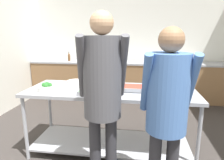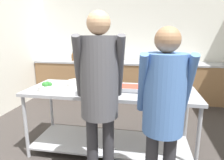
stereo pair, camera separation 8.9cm
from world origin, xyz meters
TOP-DOWN VIEW (x-y plane):
  - wall_rear at (0.00, 4.20)m, footprint 4.85×0.06m
  - back_counter at (0.00, 3.83)m, footprint 4.69×0.65m
  - serving_counter at (-0.04, 1.48)m, footprint 2.15×0.79m
  - broccoli_bowl at (-0.82, 1.29)m, footprint 0.23×0.23m
  - plate_stack at (-0.55, 1.59)m, footprint 0.25×0.25m
  - serving_tray_vegetables at (-0.20, 1.27)m, footprint 0.37×0.29m
  - serving_tray_roast at (0.22, 1.47)m, footprint 0.39×0.27m
  - sauce_pan at (0.65, 1.43)m, footprint 0.40×0.26m
  - guest_serving_left at (-0.01, 0.77)m, footprint 0.51×0.43m
  - guest_serving_right at (0.56, 0.70)m, footprint 0.46×0.35m
  - water_bottle at (-1.45, 3.78)m, footprint 0.06×0.06m

SIDE VIEW (x-z plane):
  - back_counter at x=0.00m, z-range 0.00..0.91m
  - serving_counter at x=-0.04m, z-range 0.16..1.03m
  - serving_tray_roast at x=0.22m, z-range 0.87..0.93m
  - serving_tray_vegetables at x=-0.20m, z-range 0.87..0.93m
  - plate_stack at x=-0.55m, z-range 0.87..0.94m
  - broccoli_bowl at x=-0.82m, z-range 0.86..0.97m
  - sauce_pan at x=0.65m, z-range 0.88..0.96m
  - guest_serving_right at x=0.56m, z-range 0.19..1.82m
  - water_bottle at x=-1.45m, z-range 0.90..1.12m
  - guest_serving_left at x=-0.01m, z-range 0.21..1.98m
  - wall_rear at x=0.00m, z-range 0.00..2.65m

